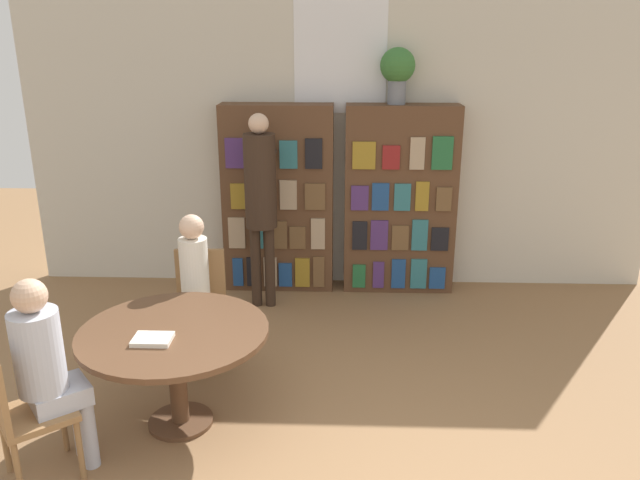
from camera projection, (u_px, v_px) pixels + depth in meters
wall_back at (340, 142)px, 6.33m from camera, size 6.40×0.07×3.00m
bookshelf_left at (278, 199)px, 6.34m from camera, size 1.12×0.34×1.90m
bookshelf_right at (400, 200)px, 6.30m from camera, size 1.12×0.34×1.90m
flower_vase at (398, 70)px, 5.90m from camera, size 0.33×0.33×0.53m
reading_table at (175, 345)px, 4.10m from camera, size 1.25×1.25×0.71m
chair_near_camera at (21, 408)px, 3.59m from camera, size 0.56×0.56×0.90m
chair_left_side at (200, 300)px, 5.05m from camera, size 0.42×0.42×0.90m
seated_reader_left at (194, 286)px, 4.81m from camera, size 0.24×0.36×1.26m
seated_reader_right at (48, 364)px, 3.62m from camera, size 0.42×0.42×1.26m
librarian_standing at (261, 191)px, 5.81m from camera, size 0.30×0.57×1.87m
open_book_on_table at (153, 339)px, 3.90m from camera, size 0.24×0.18×0.03m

